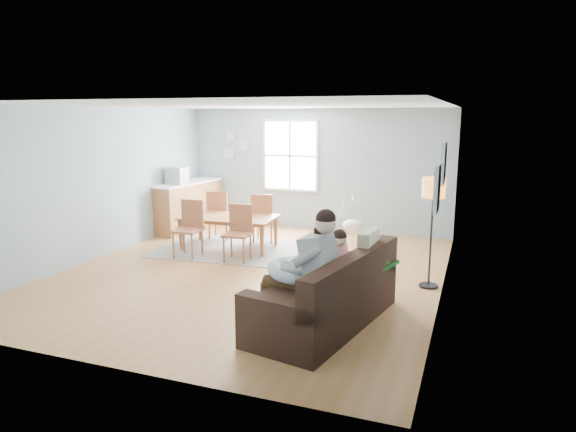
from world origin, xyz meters
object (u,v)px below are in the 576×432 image
at_px(father, 306,266).
at_px(chair_sw, 190,224).
at_px(toddler, 332,258).
at_px(monitor, 177,175).
at_px(chair_ne, 263,214).
at_px(sofa, 329,299).
at_px(chair_se, 239,229).
at_px(baby_swing, 352,224).
at_px(counter, 188,205).
at_px(storage_cube, 303,301).
at_px(dining_table, 228,233).
at_px(chair_nw, 219,212).
at_px(floor_lamp, 433,197).

height_order(father, chair_sw, father).
xyz_separation_m(toddler, monitor, (-4.46, 3.52, 0.47)).
bearing_deg(father, chair_ne, 119.53).
relative_size(sofa, monitor, 6.26).
bearing_deg(chair_se, baby_swing, 46.50).
distance_m(counter, monitor, 0.81).
distance_m(storage_cube, chair_ne, 4.13).
height_order(toddler, chair_se, toddler).
relative_size(storage_cube, dining_table, 0.30).
height_order(toddler, chair_ne, toddler).
relative_size(chair_se, chair_ne, 0.99).
xyz_separation_m(sofa, toddler, (-0.04, 0.23, 0.46)).
xyz_separation_m(chair_sw, chair_nw, (-0.09, 1.31, -0.00)).
bearing_deg(sofa, toddler, 99.98).
relative_size(counter, monitor, 5.03).
bearing_deg(father, dining_table, 129.73).
distance_m(father, chair_nw, 4.91).
relative_size(toddler, counter, 0.47).
height_order(chair_sw, chair_nw, chair_sw).
relative_size(father, chair_ne, 1.50).
xyz_separation_m(sofa, chair_sw, (-3.25, 2.16, 0.27)).
xyz_separation_m(floor_lamp, chair_nw, (-4.37, 1.58, -0.78)).
xyz_separation_m(father, monitor, (-4.29, 4.04, 0.46)).
height_order(dining_table, chair_ne, chair_ne).
xyz_separation_m(dining_table, monitor, (-1.67, 0.89, 0.95)).
bearing_deg(storage_cube, sofa, 4.28).
relative_size(chair_se, baby_swing, 0.87).
relative_size(floor_lamp, storage_cube, 3.08).
relative_size(sofa, counter, 1.24).
relative_size(sofa, chair_ne, 2.44).
distance_m(dining_table, baby_swing, 2.45).
bearing_deg(chair_ne, chair_nw, -175.68).
height_order(storage_cube, chair_nw, chair_nw).
bearing_deg(sofa, chair_nw, 133.97).
height_order(floor_lamp, monitor, floor_lamp).
xyz_separation_m(toddler, baby_swing, (-0.60, 3.74, -0.37)).
distance_m(sofa, storage_cube, 0.34).
height_order(dining_table, baby_swing, baby_swing).
distance_m(dining_table, chair_se, 0.85).
relative_size(storage_cube, chair_nw, 0.52).
relative_size(sofa, chair_se, 2.48).
bearing_deg(floor_lamp, chair_nw, 160.19).
xyz_separation_m(floor_lamp, storage_cube, (-1.36, -1.92, -1.11)).
bearing_deg(storage_cube, baby_swing, 94.53).
distance_m(chair_nw, baby_swing, 2.75).
bearing_deg(counter, monitor, -93.81).
bearing_deg(father, sofa, 54.91).
height_order(toddler, baby_swing, toddler).
height_order(chair_nw, monitor, monitor).
xyz_separation_m(chair_nw, baby_swing, (2.70, 0.50, -0.17)).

